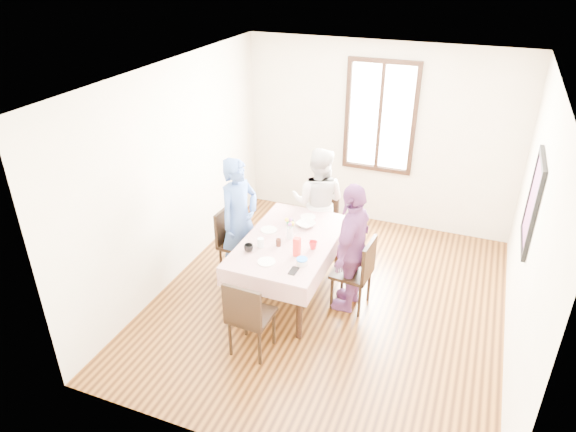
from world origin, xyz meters
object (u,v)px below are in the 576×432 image
object	(u,v)px
dining_table	(290,267)
person_left	(239,220)
person_right	(352,248)
chair_right	(352,273)
chair_near	(252,315)
person_far	(318,202)
chair_left	(238,244)
chair_far	(318,222)

from	to	relation	value
dining_table	person_left	world-z (taller)	person_left
person_left	person_right	size ratio (longest dim) A/B	1.02
chair_right	chair_near	size ratio (longest dim) A/B	1.00
dining_table	chair_right	xyz separation A→B (m)	(0.76, 0.05, 0.08)
chair_near	person_right	distance (m)	1.38
dining_table	chair_right	world-z (taller)	chair_right
chair_right	person_right	size ratio (longest dim) A/B	0.58
dining_table	person_far	size ratio (longest dim) A/B	1.02
chair_left	person_left	xyz separation A→B (m)	(0.02, 0.00, 0.35)
chair_left	chair_far	bearing A→B (deg)	143.94
dining_table	person_far	xyz separation A→B (m)	(0.00, 1.06, 0.39)
chair_right	dining_table	bearing A→B (deg)	98.44
chair_right	chair_near	world-z (taller)	same
chair_left	chair_far	world-z (taller)	same
dining_table	person_left	bearing A→B (deg)	168.73
dining_table	chair_near	bearing A→B (deg)	-90.00
chair_near	chair_left	bearing A→B (deg)	123.91
chair_left	person_far	xyz separation A→B (m)	(0.76, 0.91, 0.31)
chair_left	person_right	size ratio (longest dim) A/B	0.58
chair_far	person_left	world-z (taller)	person_left
chair_left	chair_near	world-z (taller)	same
person_far	chair_far	bearing A→B (deg)	-94.48
person_far	person_right	world-z (taller)	person_right
chair_right	person_far	distance (m)	1.30
chair_far	chair_near	size ratio (longest dim) A/B	1.00
person_right	dining_table	bearing A→B (deg)	-81.76
dining_table	chair_far	bearing A→B (deg)	90.00
person_left	chair_left	bearing A→B (deg)	108.73
dining_table	chair_left	xyz separation A→B (m)	(-0.76, 0.15, 0.08)
chair_right	chair_far	distance (m)	1.28
chair_near	person_right	xyz separation A→B (m)	(0.74, 1.12, 0.34)
person_far	person_right	xyz separation A→B (m)	(0.74, -1.01, 0.02)
chair_far	person_far	bearing A→B (deg)	98.60
chair_left	chair_right	xyz separation A→B (m)	(1.51, -0.10, 0.00)
dining_table	person_right	xyz separation A→B (m)	(0.74, 0.05, 0.42)
chair_near	person_far	world-z (taller)	person_far
person_left	dining_table	bearing A→B (deg)	-82.53
chair_near	person_left	bearing A→B (deg)	123.22
person_far	person_right	bearing A→B (deg)	121.69
chair_far	person_far	world-z (taller)	person_far
chair_far	chair_right	bearing A→B (deg)	134.98
person_far	person_right	distance (m)	1.25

